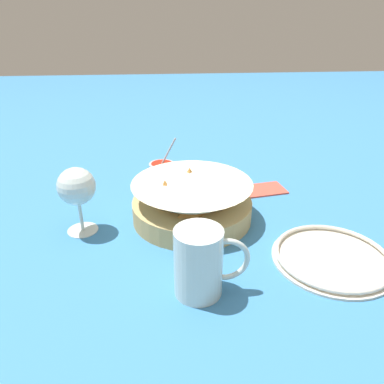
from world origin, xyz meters
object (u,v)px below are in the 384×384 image
(side_plate, at_px, (332,257))
(wine_glass, at_px, (77,188))
(food_basket, at_px, (192,203))
(beer_mug, at_px, (200,264))
(sauce_cup, at_px, (162,170))

(side_plate, bearing_deg, wine_glass, 163.13)
(food_basket, bearing_deg, wine_glass, -172.16)
(food_basket, relative_size, wine_glass, 1.85)
(beer_mug, bearing_deg, food_basket, 88.27)
(food_basket, height_order, side_plate, food_basket)
(wine_glass, bearing_deg, beer_mug, -42.68)
(wine_glass, height_order, side_plate, wine_glass)
(food_basket, xyz_separation_m, wine_glass, (-0.23, -0.03, 0.06))
(sauce_cup, bearing_deg, beer_mug, -83.16)
(food_basket, xyz_separation_m, side_plate, (0.24, -0.18, -0.03))
(beer_mug, bearing_deg, sauce_cup, 96.84)
(food_basket, relative_size, sauce_cup, 2.26)
(food_basket, bearing_deg, side_plate, -35.78)
(beer_mug, height_order, side_plate, beer_mug)
(food_basket, xyz_separation_m, sauce_cup, (-0.06, 0.22, -0.01))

